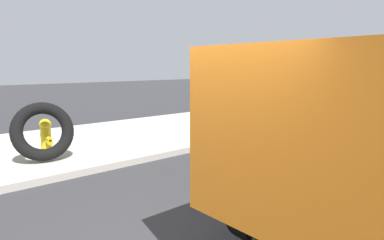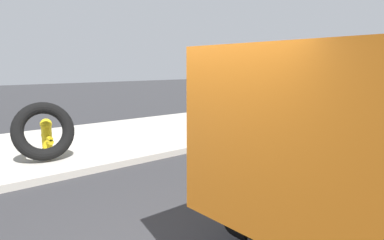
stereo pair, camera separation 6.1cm
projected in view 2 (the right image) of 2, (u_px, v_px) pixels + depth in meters
The scene contains 3 objects.
sidewalk_curb at pixel (43, 149), 8.62m from camera, with size 36.00×5.00×0.15m, color #ADA89E.
fire_hydrant at pixel (47, 135), 7.87m from camera, with size 0.27×0.60×0.84m.
loose_tire at pixel (44, 131), 7.26m from camera, with size 1.29×1.29×0.26m, color black.
Camera 2 is at (-2.42, -2.41, 2.23)m, focal length 31.15 mm.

